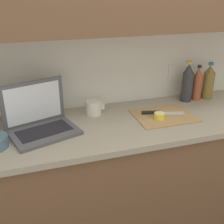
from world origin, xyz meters
name	(u,v)px	position (x,y,z in m)	size (l,w,h in m)	color
wall_back	(150,5)	(0.00, 0.23, 1.56)	(5.20, 0.38, 2.60)	white
counter_unit	(158,176)	(0.02, 0.00, 0.47)	(2.41, 0.60, 0.92)	brown
laptop	(40,120)	(-0.72, 0.04, 0.98)	(0.41, 0.35, 0.27)	#515156
cutting_board	(163,115)	(0.02, 0.00, 0.92)	(0.36, 0.29, 0.01)	tan
knife	(155,113)	(-0.02, 0.03, 0.94)	(0.27, 0.09, 0.02)	silver
lemon_half_cut	(159,116)	(-0.02, -0.03, 0.95)	(0.07, 0.07, 0.04)	yellow
bottle_green_soda	(208,82)	(0.46, 0.19, 1.04)	(0.08, 0.08, 0.26)	olive
bottle_oil_tall	(197,84)	(0.37, 0.19, 1.03)	(0.06, 0.06, 0.25)	#A34C2D
bottle_water_clear	(187,83)	(0.29, 0.19, 1.05)	(0.08, 0.08, 0.28)	#333338
measuring_cup	(94,108)	(-0.38, 0.16, 0.96)	(0.12, 0.10, 0.09)	silver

